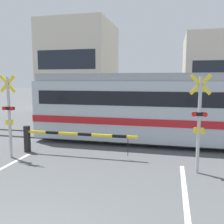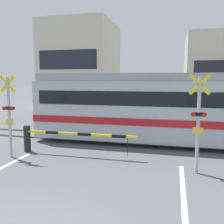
{
  "view_description": "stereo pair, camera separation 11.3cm",
  "coord_description": "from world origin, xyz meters",
  "px_view_note": "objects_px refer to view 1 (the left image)",
  "views": [
    {
      "loc": [
        2.62,
        -2.9,
        3.06
      ],
      "look_at": [
        0.0,
        7.96,
        1.6
      ],
      "focal_mm": 40.0,
      "sensor_mm": 36.0,
      "label": 1
    },
    {
      "loc": [
        2.73,
        -2.88,
        3.06
      ],
      "look_at": [
        0.0,
        7.96,
        1.6
      ],
      "focal_mm": 40.0,
      "sensor_mm": 36.0,
      "label": 2
    }
  ],
  "objects_px": {
    "crossing_barrier_far": "(159,119)",
    "crossing_signal_right": "(199,119)",
    "pedestrian": "(127,109)",
    "crossing_barrier_near": "(57,136)",
    "crossing_signal_left": "(9,113)"
  },
  "relations": [
    {
      "from": "crossing_barrier_near",
      "to": "crossing_signal_left",
      "type": "relative_size",
      "value": 1.48
    },
    {
      "from": "crossing_signal_right",
      "to": "pedestrian",
      "type": "height_order",
      "value": "crossing_signal_right"
    },
    {
      "from": "crossing_signal_left",
      "to": "pedestrian",
      "type": "distance_m",
      "value": 8.98
    },
    {
      "from": "crossing_barrier_far",
      "to": "crossing_signal_right",
      "type": "bearing_deg",
      "value": -76.4
    },
    {
      "from": "pedestrian",
      "to": "crossing_barrier_near",
      "type": "bearing_deg",
      "value": -101.52
    },
    {
      "from": "pedestrian",
      "to": "crossing_signal_left",
      "type": "bearing_deg",
      "value": -110.29
    },
    {
      "from": "crossing_barrier_near",
      "to": "crossing_signal_right",
      "type": "xyz_separation_m",
      "value": [
        5.42,
        -0.83,
        1.05
      ]
    },
    {
      "from": "crossing_barrier_near",
      "to": "crossing_barrier_far",
      "type": "xyz_separation_m",
      "value": [
        3.86,
        5.63,
        0.0
      ]
    },
    {
      "from": "crossing_signal_right",
      "to": "pedestrian",
      "type": "distance_m",
      "value": 9.28
    },
    {
      "from": "crossing_barrier_near",
      "to": "pedestrian",
      "type": "height_order",
      "value": "pedestrian"
    },
    {
      "from": "crossing_barrier_far",
      "to": "crossing_signal_right",
      "type": "relative_size",
      "value": 1.48
    },
    {
      "from": "crossing_barrier_near",
      "to": "crossing_signal_right",
      "type": "bearing_deg",
      "value": -8.7
    },
    {
      "from": "crossing_signal_left",
      "to": "crossing_barrier_near",
      "type": "bearing_deg",
      "value": 27.98
    },
    {
      "from": "crossing_signal_left",
      "to": "crossing_signal_right",
      "type": "xyz_separation_m",
      "value": [
        6.98,
        0.0,
        0.0
      ]
    },
    {
      "from": "crossing_signal_left",
      "to": "crossing_barrier_far",
      "type": "bearing_deg",
      "value": 49.99
    }
  ]
}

